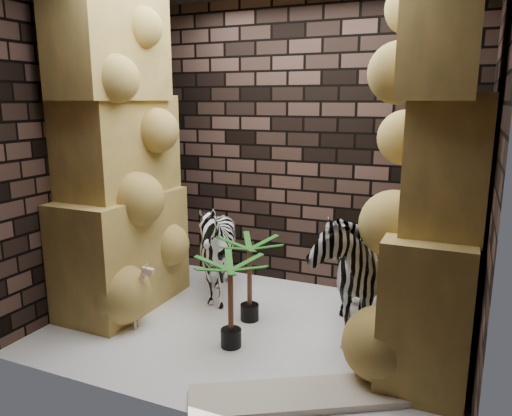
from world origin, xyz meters
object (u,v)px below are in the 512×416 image
at_px(giraffe_toy, 127,294).
at_px(zebra_left, 217,255).
at_px(surfboard, 304,396).
at_px(palm_back, 231,303).
at_px(zebra_right, 343,256).
at_px(palm_front, 250,279).

bearing_deg(giraffe_toy, zebra_left, 53.44).
distance_m(zebra_left, surfboard, 1.85).
height_order(giraffe_toy, palm_back, palm_back).
bearing_deg(zebra_right, palm_back, -158.58).
distance_m(zebra_right, zebra_left, 1.32).
distance_m(zebra_right, palm_front, 0.88).
height_order(zebra_right, palm_back, zebra_right).
relative_size(zebra_left, palm_front, 1.35).
bearing_deg(palm_front, palm_back, -82.88).
bearing_deg(zebra_left, giraffe_toy, -96.36).
bearing_deg(palm_front, zebra_right, 7.20).
distance_m(giraffe_toy, palm_front, 1.09).
xyz_separation_m(zebra_left, giraffe_toy, (-0.46, -0.83, -0.17)).
bearing_deg(surfboard, zebra_left, 106.25).
bearing_deg(palm_back, giraffe_toy, -176.96).
relative_size(zebra_left, palm_back, 1.39).
relative_size(giraffe_toy, palm_front, 0.80).
xyz_separation_m(giraffe_toy, palm_front, (0.93, 0.56, 0.08)).
bearing_deg(giraffe_toy, surfboard, -20.46).
relative_size(palm_back, surfboard, 0.49).
bearing_deg(zebra_right, giraffe_toy, -176.70).
relative_size(zebra_right, surfboard, 0.89).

